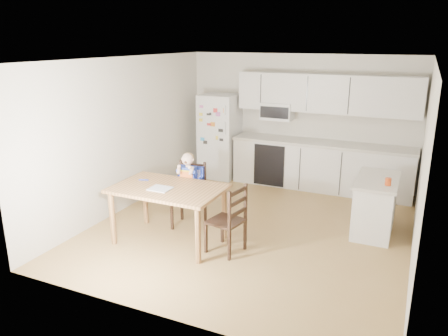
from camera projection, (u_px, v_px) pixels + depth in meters
room at (265, 141)px, 6.75m from camera, size 4.52×5.01×2.51m
refrigerator at (220, 136)px, 8.94m from camera, size 0.72×0.70×1.70m
kitchen_run at (321, 143)px, 8.20m from camera, size 3.37×0.62×2.15m
kitchen_island at (375, 205)px, 6.44m from camera, size 0.58×1.11×0.82m
red_cup at (388, 182)px, 6.02m from camera, size 0.08×0.08×0.10m
dining_table at (168, 195)px, 6.03m from camera, size 1.51×0.97×0.81m
napkin at (160, 189)px, 5.92m from camera, size 0.29×0.25×0.01m
toddler_spoon at (143, 180)px, 6.28m from camera, size 0.12×0.06×0.02m
chair_booster at (189, 182)px, 6.57m from camera, size 0.49×0.49×1.16m
chair_side at (232, 216)px, 5.73m from camera, size 0.49×0.49×0.95m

